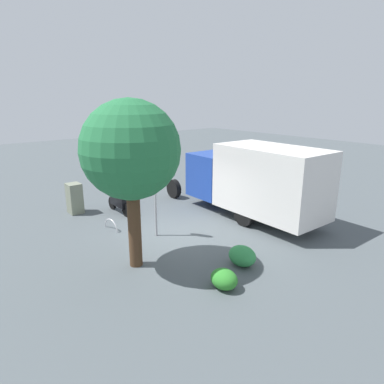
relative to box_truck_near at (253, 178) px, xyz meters
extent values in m
plane|color=#4A5155|center=(0.65, 3.51, -1.63)|extent=(60.00, 60.00, 0.00)
cylinder|color=black|center=(-0.56, -0.93, -1.18)|extent=(0.91, 0.28, 0.90)
cylinder|color=black|center=(-0.50, 0.96, -1.18)|extent=(0.91, 0.28, 0.90)
cylinder|color=black|center=(4.13, -1.07, -1.18)|extent=(0.91, 0.28, 0.90)
cylinder|color=black|center=(4.19, 0.83, -1.18)|extent=(0.91, 0.28, 0.90)
cube|color=silver|center=(-0.93, 0.03, 0.08)|extent=(4.25, 2.32, 2.53)
cube|color=#1D3D98|center=(2.17, -0.06, -0.23)|extent=(1.86, 2.15, 1.90)
cube|color=black|center=(2.17, -0.06, 0.37)|extent=(1.88, 1.99, 0.60)
cylinder|color=black|center=(4.50, 3.94, -1.35)|extent=(0.56, 0.10, 0.56)
cylinder|color=black|center=(3.25, 3.95, -1.35)|extent=(0.56, 0.10, 0.56)
cube|color=black|center=(3.83, 3.95, -1.07)|extent=(1.10, 0.33, 0.48)
cube|color=black|center=(3.73, 3.95, -0.80)|extent=(0.64, 0.28, 0.12)
cylinder|color=slate|center=(4.45, 3.95, -0.80)|extent=(0.28, 0.07, 0.69)
cylinder|color=black|center=(4.45, 3.95, -0.45)|extent=(0.04, 0.55, 0.04)
cylinder|color=#9E9EA3|center=(0.83, 4.09, -0.25)|extent=(0.08, 0.08, 2.76)
cylinder|color=red|center=(0.83, 4.11, 0.94)|extent=(0.71, 0.32, 0.76)
cube|color=yellow|center=(0.83, 4.11, 0.30)|extent=(0.33, 0.33, 0.44)
cylinder|color=#47301E|center=(-0.61, 5.76, -0.41)|extent=(0.37, 0.37, 2.45)
sphere|color=#236C3D|center=(-0.61, 5.76, 1.77)|extent=(2.71, 2.71, 2.71)
cube|color=gray|center=(5.05, 5.38, -0.99)|extent=(0.62, 0.54, 1.28)
torus|color=#B7B7BC|center=(2.35, 5.09, -1.63)|extent=(0.85, 0.13, 0.85)
ellipsoid|color=#2F822B|center=(-3.14, 4.66, -1.37)|extent=(0.76, 0.63, 0.52)
ellipsoid|color=#318947|center=(-2.60, 3.37, -1.34)|extent=(0.86, 0.71, 0.59)
camera|label=1|loc=(-8.57, 10.20, 3.15)|focal=31.60mm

